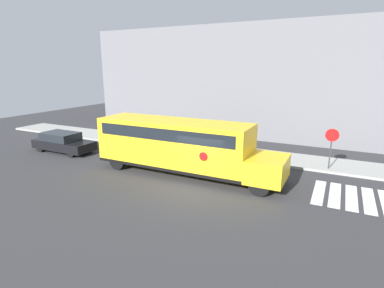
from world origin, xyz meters
The scene contains 7 objects.
ground_plane centered at (0.00, 0.00, 0.00)m, with size 60.00×60.00×0.00m, color #333335.
sidewalk_strip centered at (0.00, 6.50, 0.07)m, with size 44.00×3.00×0.15m.
building_backdrop centered at (0.00, 13.00, 4.63)m, with size 32.00×4.00×9.27m.
crosswalk_stripes centered at (6.91, 2.00, 0.00)m, with size 3.30×3.20×0.01m.
school_bus centered at (-1.83, 1.36, 1.72)m, with size 10.60×2.57×2.98m.
parked_car centered at (-11.39, 1.55, 0.69)m, with size 4.58×1.77×1.38m.
stop_sign centered at (5.73, 5.47, 1.67)m, with size 0.73×0.10×2.50m.
Camera 1 is at (6.04, -12.75, 5.82)m, focal length 28.00 mm.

